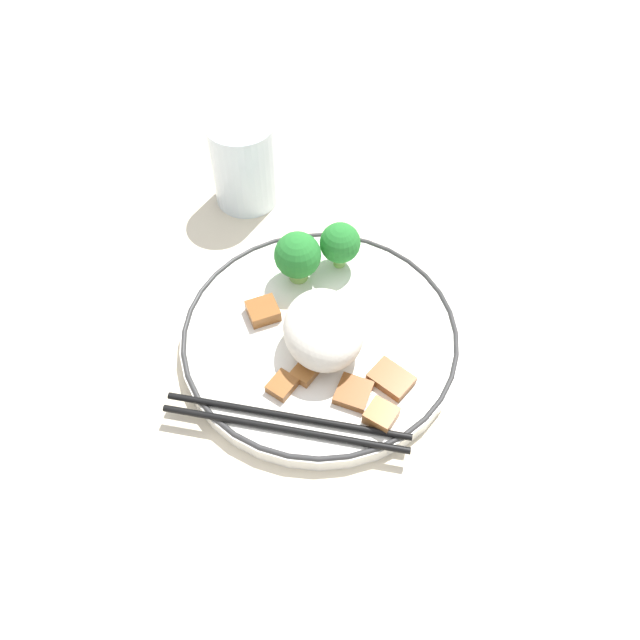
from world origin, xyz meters
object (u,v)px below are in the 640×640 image
broccoli_back_center (298,256)px  plate (320,336)px  drinking_glass (244,163)px  broccoli_back_left (340,243)px  chopsticks (286,422)px

broccoli_back_center → plate: bearing=6.7°
broccoli_back_center → drinking_glass: drinking_glass is taller
plate → broccoli_back_center: bearing=-173.3°
broccoli_back_left → chopsticks: 0.19m
plate → chopsticks: size_ratio=1.29×
plate → drinking_glass: (-0.22, -0.04, 0.04)m
chopsticks → drinking_glass: 0.31m
plate → chopsticks: bearing=-27.4°
broccoli_back_center → drinking_glass: bearing=-166.4°
broccoli_back_center → chopsticks: broccoli_back_center is taller
broccoli_back_left → chopsticks: broccoli_back_left is taller
broccoli_back_center → broccoli_back_left: bearing=102.5°
broccoli_back_left → drinking_glass: (-0.14, -0.08, 0.00)m
plate → chopsticks: chopsticks is taller
plate → drinking_glass: size_ratio=2.66×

